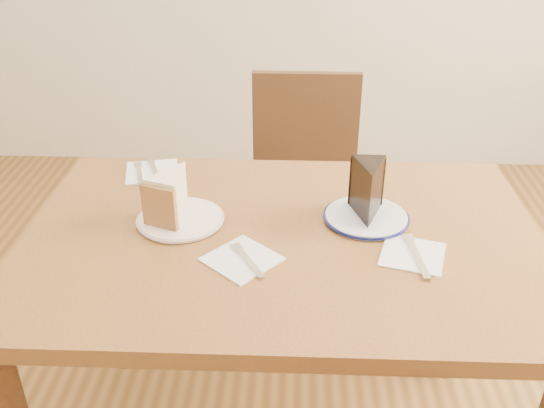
{
  "coord_description": "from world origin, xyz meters",
  "views": [
    {
      "loc": [
        0.02,
        -1.19,
        1.49
      ],
      "look_at": [
        -0.03,
        0.05,
        0.8
      ],
      "focal_mm": 40.0,
      "sensor_mm": 36.0,
      "label": 1
    }
  ],
  "objects": [
    {
      "name": "napkin_navy",
      "position": [
        0.29,
        -0.08,
        0.75
      ],
      "size": [
        0.16,
        0.16,
        0.0
      ],
      "primitive_type": "cube",
      "rotation": [
        0.0,
        0.0,
        -0.28
      ],
      "color": "white",
      "rests_on": "table"
    },
    {
      "name": "plate_cream",
      "position": [
        -0.24,
        0.05,
        0.76
      ],
      "size": [
        0.2,
        0.2,
        0.01
      ],
      "primitive_type": "cylinder",
      "color": "white",
      "rests_on": "table"
    },
    {
      "name": "carrot_cake",
      "position": [
        -0.26,
        0.06,
        0.81
      ],
      "size": [
        0.12,
        0.14,
        0.1
      ],
      "primitive_type": null,
      "rotation": [
        0.0,
        0.0,
        -0.36
      ],
      "color": "beige",
      "rests_on": "plate_cream"
    },
    {
      "name": "napkin_spare",
      "position": [
        -0.37,
        0.31,
        0.75
      ],
      "size": [
        0.17,
        0.17,
        0.0
      ],
      "primitive_type": "cube",
      "rotation": [
        0.0,
        0.0,
        0.2
      ],
      "color": "white",
      "rests_on": "table"
    },
    {
      "name": "chocolate_cake",
      "position": [
        0.2,
        0.07,
        0.82
      ],
      "size": [
        0.08,
        0.12,
        0.12
      ],
      "primitive_type": null,
      "rotation": [
        0.0,
        0.0,
        3.11
      ],
      "color": "black",
      "rests_on": "plate_navy"
    },
    {
      "name": "napkin_cream",
      "position": [
        -0.08,
        -0.11,
        0.75
      ],
      "size": [
        0.19,
        0.19,
        0.0
      ],
      "primitive_type": "cube",
      "rotation": [
        0.0,
        0.0,
        0.84
      ],
      "color": "white",
      "rests_on": "table"
    },
    {
      "name": "table",
      "position": [
        0.0,
        0.0,
        0.65
      ],
      "size": [
        1.2,
        0.8,
        0.75
      ],
      "color": "#553317",
      "rests_on": "ground"
    },
    {
      "name": "knife_navy",
      "position": [
        0.29,
        -0.09,
        0.76
      ],
      "size": [
        0.03,
        0.17,
        0.0
      ],
      "primitive_type": "cube",
      "rotation": [
        0.0,
        0.0,
        0.09
      ],
      "color": "silver",
      "rests_on": "napkin_navy"
    },
    {
      "name": "fork_cream",
      "position": [
        -0.07,
        -0.12,
        0.76
      ],
      "size": [
        0.08,
        0.13,
        0.0
      ],
      "primitive_type": "cube",
      "rotation": [
        0.0,
        0.0,
        0.52
      ],
      "color": "silver",
      "rests_on": "napkin_cream"
    },
    {
      "name": "plate_navy",
      "position": [
        0.2,
        0.07,
        0.76
      ],
      "size": [
        0.2,
        0.2,
        0.01
      ],
      "primitive_type": "cylinder",
      "color": "white",
      "rests_on": "table"
    },
    {
      "name": "knife_spare",
      "position": [
        -0.4,
        0.28,
        0.76
      ],
      "size": [
        0.06,
        0.16,
        0.0
      ],
      "primitive_type": "cube",
      "rotation": [
        0.0,
        0.0,
        0.29
      ],
      "color": "silver",
      "rests_on": "napkin_spare"
    },
    {
      "name": "fork_spare",
      "position": [
        -0.37,
        0.32,
        0.76
      ],
      "size": [
        0.06,
        0.14,
        0.0
      ],
      "primitive_type": "cube",
      "rotation": [
        0.0,
        0.0,
        0.36
      ],
      "color": "silver",
      "rests_on": "napkin_spare"
    },
    {
      "name": "chair_far",
      "position": [
        0.06,
        0.67,
        0.49
      ],
      "size": [
        0.44,
        0.44,
        0.89
      ],
      "rotation": [
        0.0,
        0.0,
        3.13
      ],
      "color": "black",
      "rests_on": "ground"
    }
  ]
}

